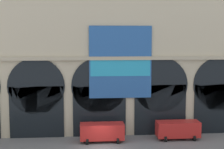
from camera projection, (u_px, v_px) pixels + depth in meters
ground_plane at (102, 149)px, 37.40m from camera, size 200.00×200.00×0.00m
station_building at (98, 51)px, 43.96m from camera, size 47.90×5.91×21.71m
van_center at (102, 131)px, 39.79m from camera, size 5.20×2.48×2.20m
van_mideast at (178, 129)px, 40.84m from camera, size 5.20×2.48×2.20m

